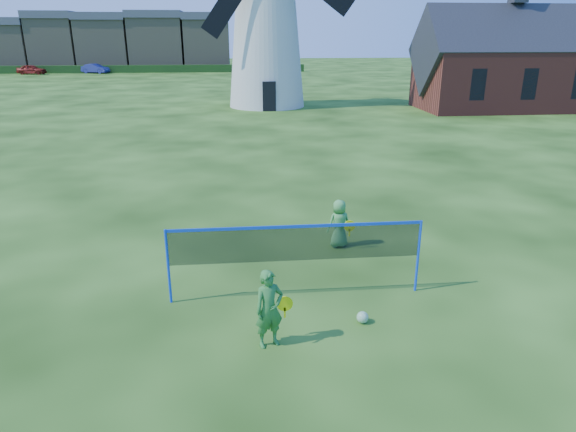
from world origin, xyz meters
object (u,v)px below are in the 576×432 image
(chapel, at_px, (509,66))
(car_left, at_px, (32,70))
(windmill, at_px, (266,23))
(player_girl, at_px, (269,309))
(car_right, at_px, (95,69))
(badminton_net, at_px, (296,245))
(player_boy, at_px, (339,224))
(play_ball, at_px, (363,317))

(chapel, bearing_deg, car_left, 140.24)
(windmill, bearing_deg, player_girl, -93.41)
(player_girl, xyz_separation_m, car_right, (-19.44, 67.09, -0.07))
(badminton_net, height_order, car_left, badminton_net)
(badminton_net, height_order, player_boy, badminton_net)
(windmill, distance_m, player_girl, 31.34)
(windmill, height_order, car_left, windmill)
(windmill, height_order, chapel, windmill)
(chapel, distance_m, badminton_net, 31.63)
(player_boy, bearing_deg, play_ball, 71.37)
(play_ball, bearing_deg, badminton_net, 134.55)
(play_ball, bearing_deg, car_right, 107.66)
(windmill, height_order, badminton_net, windmill)
(windmill, bearing_deg, car_left, 129.85)
(chapel, bearing_deg, player_girl, -123.81)
(player_boy, distance_m, play_ball, 3.65)
(player_girl, relative_size, player_boy, 1.14)
(play_ball, bearing_deg, car_left, 114.03)
(player_boy, height_order, car_right, car_right)
(player_girl, bearing_deg, car_right, 85.28)
(windmill, height_order, play_ball, windmill)
(chapel, distance_m, car_right, 54.78)
(play_ball, bearing_deg, chapel, 58.27)
(player_girl, bearing_deg, play_ball, -3.83)
(windmill, relative_size, player_boy, 13.54)
(car_right, bearing_deg, play_ball, -140.29)
(player_boy, bearing_deg, car_left, -79.19)
(badminton_net, bearing_deg, chapel, 55.48)
(windmill, distance_m, player_boy, 27.22)
(car_left, bearing_deg, windmill, -132.59)
(player_girl, bearing_deg, player_boy, 43.31)
(chapel, height_order, car_left, chapel)
(windmill, xyz_separation_m, chapel, (16.70, -3.18, -2.79))
(play_ball, xyz_separation_m, car_left, (-29.14, 65.35, 0.51))
(play_ball, distance_m, car_left, 71.55)
(player_girl, bearing_deg, badminton_net, 48.02)
(car_right, bearing_deg, windmill, -127.52)
(player_boy, bearing_deg, windmill, -104.29)
(badminton_net, distance_m, car_right, 68.44)
(chapel, bearing_deg, player_boy, -125.09)
(player_boy, relative_size, car_right, 0.32)
(player_girl, height_order, play_ball, player_girl)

